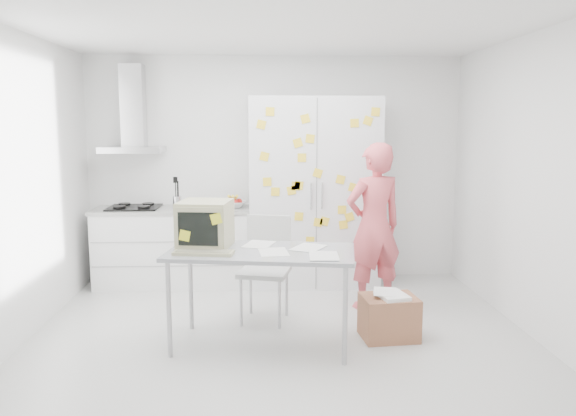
{
  "coord_description": "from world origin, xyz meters",
  "views": [
    {
      "loc": [
        -0.17,
        -4.84,
        1.89
      ],
      "look_at": [
        0.1,
        0.73,
        1.06
      ],
      "focal_mm": 35.0,
      "sensor_mm": 36.0,
      "label": 1
    }
  ],
  "objects_px": {
    "desk": "(225,237)",
    "cardboard_box": "(389,317)",
    "person": "(374,226)",
    "chair": "(266,262)"
  },
  "relations": [
    {
      "from": "desk",
      "to": "cardboard_box",
      "type": "relative_size",
      "value": 3.24
    },
    {
      "from": "person",
      "to": "chair",
      "type": "relative_size",
      "value": 1.7
    },
    {
      "from": "chair",
      "to": "cardboard_box",
      "type": "bearing_deg",
      "value": -14.78
    },
    {
      "from": "person",
      "to": "chair",
      "type": "bearing_deg",
      "value": -4.41
    },
    {
      "from": "chair",
      "to": "person",
      "type": "bearing_deg",
      "value": 27.27
    },
    {
      "from": "person",
      "to": "chair",
      "type": "height_order",
      "value": "person"
    },
    {
      "from": "person",
      "to": "cardboard_box",
      "type": "xyz_separation_m",
      "value": [
        -0.02,
        -0.85,
        -0.66
      ]
    },
    {
      "from": "cardboard_box",
      "to": "chair",
      "type": "bearing_deg",
      "value": 152.03
    },
    {
      "from": "desk",
      "to": "cardboard_box",
      "type": "height_order",
      "value": "desk"
    },
    {
      "from": "chair",
      "to": "cardboard_box",
      "type": "distance_m",
      "value": 1.28
    }
  ]
}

